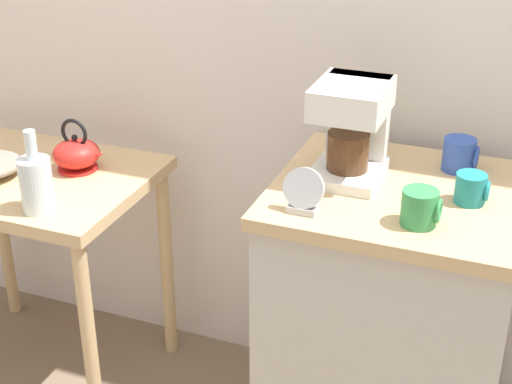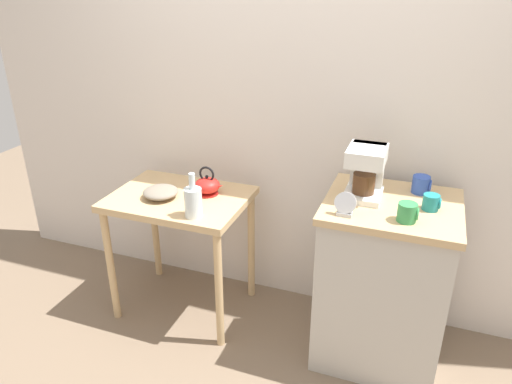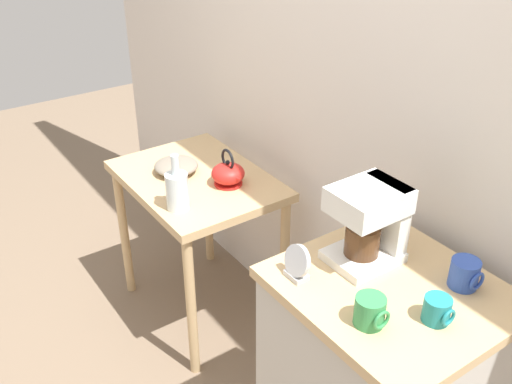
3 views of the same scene
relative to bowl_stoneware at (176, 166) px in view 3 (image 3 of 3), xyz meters
The scene contains 11 objects.
ground_plane 1.06m from the bowl_stoneware, ahead, with size 8.00×8.00×0.00m, color #7A6651.
back_wall 1.08m from the bowl_stoneware, 31.25° to the left, with size 4.40×0.10×2.80m, color silver.
wooden_table 0.18m from the bowl_stoneware, 33.07° to the left, with size 0.78×0.58×0.77m.
bowl_stoneware is the anchor object (origin of this frame).
teakettle 0.27m from the bowl_stoneware, 30.54° to the left, with size 0.18×0.15×0.17m.
glass_carafe_vase 0.32m from the bowl_stoneware, 26.79° to the right, with size 0.09×0.09×0.24m.
coffee_maker 1.15m from the bowl_stoneware, ahead, with size 0.18×0.22×0.26m.
mug_dark_teal 1.45m from the bowl_stoneware, ahead, with size 0.08×0.08×0.08m.
mug_blue 1.41m from the bowl_stoneware, ahead, with size 0.09×0.09×0.09m.
mug_tall_green 1.35m from the bowl_stoneware, ahead, with size 0.09×0.09×0.09m.
table_clock 1.09m from the bowl_stoneware, ahead, with size 0.10×0.05×0.11m.
Camera 3 is at (1.49, -1.16, 2.04)m, focal length 41.11 mm.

